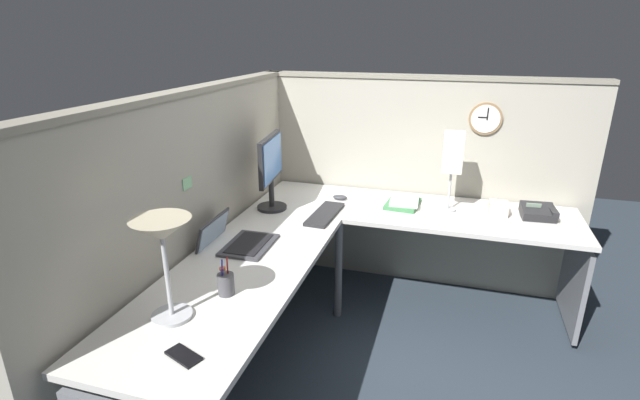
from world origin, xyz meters
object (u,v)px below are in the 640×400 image
Objects in this scene: pen_cup at (226,284)px; cell_phone at (184,356)px; laptop at (233,240)px; computer_mouse at (340,197)px; book_stack at (403,202)px; keyboard at (325,214)px; desk_lamp_dome at (162,238)px; tissue_box at (498,208)px; monitor at (271,167)px; office_phone at (539,212)px; desk_lamp_paper at (453,155)px; wall_clock at (486,119)px.

pen_cup reaches higher than cell_phone.
laptop is 0.98m from computer_mouse.
keyboard is at bearing 126.52° from book_stack.
desk_lamp_dome is (-0.72, -0.08, 0.34)m from laptop.
laptop reaches higher than cell_phone.
monitor is at bearing 102.26° from tissue_box.
computer_mouse is 0.23× the size of desk_lamp_dome.
laptop is (-0.59, -0.00, -0.27)m from monitor.
office_phone is 0.66m from desk_lamp_paper.
monitor is 1.51m from tissue_box.
monitor reaches higher than laptop.
computer_mouse is 0.47× the size of wall_clock.
pen_cup is 1.25× the size of cell_phone.
desk_lamp_paper is at bearing -51.48° from laptop.
pen_cup reaches higher than keyboard.
monitor is at bearing 31.42° from cell_phone.
monitor is 0.47m from keyboard.
tissue_box is at bearing 94.31° from office_phone.
wall_clock is at bearing -31.33° from desk_lamp_paper.
computer_mouse is 0.87× the size of tissue_box.
keyboard is 1.51m from cell_phone.
wall_clock is at bearing -4.91° from cell_phone.
desk_lamp_dome is at bearing 150.16° from pen_cup.
pen_cup is 0.34× the size of desk_lamp_paper.
laptop is 0.90× the size of keyboard.
tissue_box is (0.34, -1.08, 0.03)m from keyboard.
monitor is 0.94× the size of desk_lamp_paper.
office_phone is at bearing -88.83° from computer_mouse.
monitor is 1.13m from pen_cup.
laptop is 1.76× the size of wall_clock.
wall_clock is at bearing -71.44° from computer_mouse.
desk_lamp_paper reaches higher than pen_cup.
pen_cup reaches higher than book_stack.
laptop reaches higher than office_phone.
keyboard is at bearing -8.73° from pen_cup.
desk_lamp_paper reaches higher than laptop.
wall_clock is at bearing 52.82° from office_phone.
book_stack is (0.91, -0.84, -0.00)m from laptop.
computer_mouse is at bearing 91.17° from office_phone.
desk_lamp_dome is at bearing -173.88° from laptop.
book_stack is at bearing 4.11° from cell_phone.
wall_clock is (0.64, -0.95, 0.56)m from keyboard.
cell_phone is at bearing 162.71° from book_stack.
desk_lamp_paper is (-0.02, 0.57, 0.35)m from office_phone.
monitor is 1.57m from cell_phone.
cell_phone is at bearing -164.17° from laptop.
keyboard is 2.99× the size of cell_phone.
computer_mouse is (0.33, -0.02, 0.01)m from keyboard.
book_stack is (0.35, -0.47, 0.01)m from keyboard.
book_stack is at bearing 88.24° from desk_lamp_paper.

